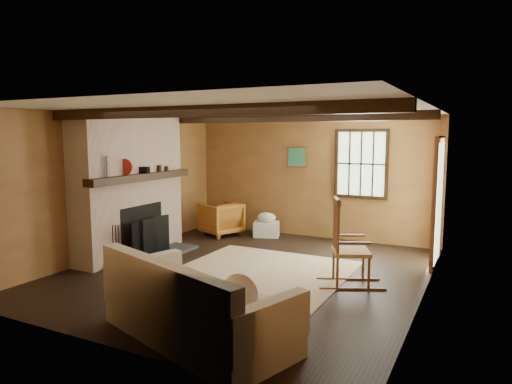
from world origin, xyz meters
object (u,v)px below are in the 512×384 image
Objects in this scene: rocking_chair at (348,248)px; sofa at (193,310)px; armchair at (221,219)px; fireplace at (131,191)px; laundry_basket at (266,229)px.

sofa is (-0.90, -2.36, -0.20)m from rocking_chair.
rocking_chair is at bearing 82.25° from armchair.
rocking_chair is 0.52× the size of sofa.
rocking_chair is (3.74, 0.11, -0.59)m from fireplace.
fireplace is at bearing -121.97° from laundry_basket.
fireplace is 3.71m from sofa.
rocking_chair is 2.53m from sofa.
laundry_basket is at bearing 58.03° from fireplace.
sofa is 4.87m from armchair.
armchair is (-0.91, -0.27, 0.18)m from laundry_basket.
laundry_basket is (1.44, 2.31, -0.95)m from fireplace.
rocking_chair is 2.43× the size of laundry_basket.
sofa is at bearing -38.42° from fireplace.
fireplace reaches higher than armchair.
fireplace is at bearing 67.20° from rocking_chair.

